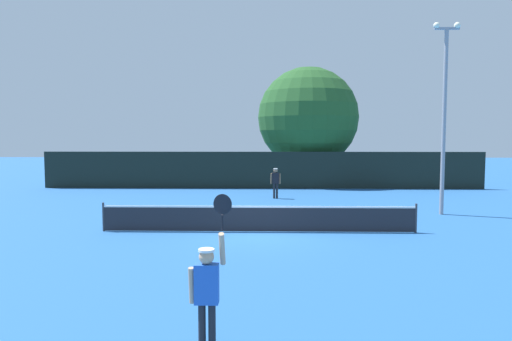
% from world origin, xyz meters
% --- Properties ---
extents(ground_plane, '(120.00, 120.00, 0.00)m').
position_xyz_m(ground_plane, '(0.00, 0.00, 0.00)').
color(ground_plane, '#235693').
extents(tennis_net, '(11.59, 0.08, 1.07)m').
position_xyz_m(tennis_net, '(0.00, 0.00, 0.51)').
color(tennis_net, '#232328').
rests_on(tennis_net, ground).
extents(perimeter_fence, '(29.71, 0.12, 2.49)m').
position_xyz_m(perimeter_fence, '(0.00, 14.09, 1.24)').
color(perimeter_fence, black).
rests_on(perimeter_fence, ground).
extents(player_serving, '(0.68, 0.40, 2.60)m').
position_xyz_m(player_serving, '(-0.64, -9.52, 1.16)').
color(player_serving, blue).
rests_on(player_serving, ground).
extents(player_receiving, '(0.57, 0.25, 1.71)m').
position_xyz_m(player_receiving, '(0.80, 9.12, 1.05)').
color(player_receiving, black).
rests_on(player_receiving, ground).
extents(tennis_ball, '(0.07, 0.07, 0.07)m').
position_xyz_m(tennis_ball, '(-2.69, 2.83, 0.03)').
color(tennis_ball, '#CCE033').
rests_on(tennis_ball, ground).
extents(light_pole, '(1.18, 0.28, 8.51)m').
position_xyz_m(light_pole, '(8.20, 4.01, 4.82)').
color(light_pole, gray).
rests_on(light_pole, ground).
extents(large_tree, '(7.43, 7.43, 8.64)m').
position_xyz_m(large_tree, '(3.36, 17.57, 4.92)').
color(large_tree, brown).
rests_on(large_tree, ground).
extents(parked_car_near, '(1.93, 4.21, 1.69)m').
position_xyz_m(parked_car_near, '(2.40, 21.49, 0.78)').
color(parked_car_near, '#B7B7BC').
rests_on(parked_car_near, ground).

